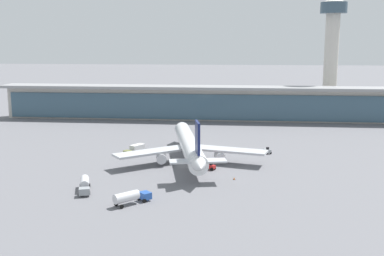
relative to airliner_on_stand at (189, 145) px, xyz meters
The scene contains 10 objects.
ground_plane 7.24m from the airliner_on_stand, 98.46° to the right, with size 1200.00×1200.00×0.00m, color slate.
airliner_on_stand is the anchor object (origin of this frame).
service_truck_near_nose_grey 26.49m from the airliner_on_stand, 27.98° to the left, with size 2.75×3.31×2.05m.
service_truck_under_wing_olive 18.74m from the airliner_on_stand, 159.74° to the left, with size 5.95×7.35×3.10m.
service_truck_mid_apron_red 11.35m from the airliner_on_stand, 51.97° to the right, with size 3.31×2.76×2.05m.
service_truck_by_tail_blue 38.62m from the airliner_on_stand, 103.00° to the right, with size 7.67×7.68×2.95m.
service_truck_on_taxiway_grey 36.80m from the airliner_on_stand, 125.68° to the right, with size 4.78×8.88×2.95m.
terminal_building 74.48m from the airliner_on_stand, 90.62° to the left, with size 183.60×12.80×15.20m.
control_tower 111.50m from the airliner_on_stand, 58.53° to the left, with size 12.00×12.00×59.48m.
safety_cone_alpha 21.95m from the airliner_on_stand, 52.23° to the right, with size 0.62×0.62×0.70m.
Camera 1 is at (14.58, -125.26, 34.15)m, focal length 43.52 mm.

